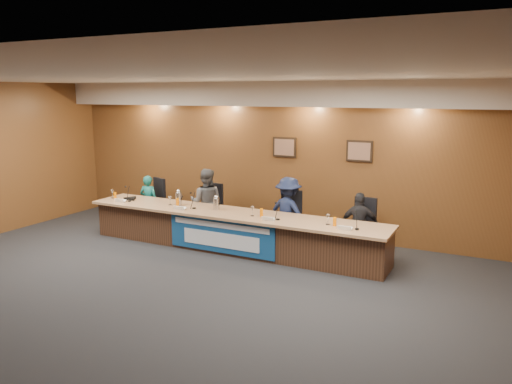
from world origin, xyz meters
TOP-DOWN VIEW (x-y plane):
  - floor at (0.00, 0.00)m, footprint 10.00×10.00m
  - ceiling at (0.00, 0.00)m, footprint 10.00×8.00m
  - wall_back at (0.00, 4.00)m, footprint 10.00×0.04m
  - soffit at (0.00, 3.75)m, footprint 10.00×0.50m
  - dais_body at (0.00, 2.40)m, footprint 6.00×0.80m
  - dais_top at (0.00, 2.35)m, footprint 6.10×0.95m
  - banner at (0.00, 1.99)m, footprint 2.20×0.02m
  - banner_text_upper at (0.00, 1.97)m, footprint 2.00×0.01m
  - banner_text_lower at (0.00, 1.97)m, footprint 1.60×0.01m
  - wall_photo_left at (0.40, 3.97)m, footprint 0.52×0.04m
  - wall_photo_right at (2.00, 3.97)m, footprint 0.52×0.04m
  - panelist_a at (-2.49, 3.02)m, footprint 0.46×0.33m
  - panelist_b at (-0.97, 3.02)m, footprint 0.83×0.74m
  - panelist_c at (0.91, 3.02)m, footprint 0.98×0.69m
  - panelist_d at (2.31, 3.02)m, footprint 0.76×0.46m
  - office_chair_a at (-2.49, 3.12)m, footprint 0.62×0.62m
  - office_chair_b at (-0.97, 3.12)m, footprint 0.49×0.49m
  - office_chair_c at (0.91, 3.12)m, footprint 0.59×0.59m
  - office_chair_d at (2.31, 3.12)m, footprint 0.51×0.51m
  - nameplate_a at (-2.49, 2.08)m, footprint 0.24×0.08m
  - microphone_a at (-2.34, 2.22)m, footprint 0.07×0.07m
  - juice_glass_a at (-2.77, 2.27)m, footprint 0.06×0.06m
  - water_glass_a at (-2.90, 2.32)m, footprint 0.08×0.08m
  - nameplate_b at (-0.99, 2.07)m, footprint 0.24×0.08m
  - microphone_b at (-0.78, 2.29)m, footprint 0.07×0.07m
  - juice_glass_b at (-1.20, 2.33)m, footprint 0.06×0.06m
  - water_glass_b at (-1.39, 2.33)m, footprint 0.08×0.08m
  - nameplate_c at (0.91, 2.08)m, footprint 0.24×0.08m
  - microphone_c at (1.05, 2.22)m, footprint 0.07×0.07m
  - juice_glass_c at (0.68, 2.31)m, footprint 0.06×0.06m
  - water_glass_c at (0.51, 2.27)m, footprint 0.08×0.08m
  - nameplate_d at (2.30, 2.09)m, footprint 0.24×0.08m
  - microphone_d at (2.48, 2.22)m, footprint 0.07×0.07m
  - juice_glass_d at (2.08, 2.28)m, footprint 0.06×0.06m
  - water_glass_d at (1.95, 2.31)m, footprint 0.08×0.08m
  - carafe_left at (-1.23, 2.42)m, footprint 0.12×0.12m
  - carafe_mid at (-0.35, 2.41)m, footprint 0.12×0.12m
  - speakerphone at (-2.44, 2.38)m, footprint 0.32×0.32m

SIDE VIEW (x-z plane):
  - floor at x=0.00m, z-range 0.00..0.00m
  - banner_text_lower at x=0.00m, z-range 0.16..0.44m
  - dais_body at x=0.00m, z-range 0.00..0.70m
  - banner at x=0.00m, z-range 0.05..0.71m
  - office_chair_a at x=-2.49m, z-range 0.44..0.52m
  - office_chair_b at x=-0.97m, z-range 0.44..0.52m
  - office_chair_c at x=0.91m, z-range 0.44..0.52m
  - office_chair_d at x=2.31m, z-range 0.44..0.52m
  - banner_text_upper at x=0.00m, z-range 0.53..0.63m
  - panelist_a at x=-2.49m, z-range 0.00..1.17m
  - panelist_d at x=2.31m, z-range 0.00..1.22m
  - panelist_c at x=0.91m, z-range 0.00..1.39m
  - panelist_b at x=-0.97m, z-range 0.00..1.43m
  - dais_top at x=0.00m, z-range 0.70..0.75m
  - microphone_a at x=-2.34m, z-range 0.75..0.77m
  - microphone_b at x=-0.78m, z-range 0.75..0.77m
  - microphone_c at x=1.05m, z-range 0.75..0.77m
  - microphone_d at x=2.48m, z-range 0.75..0.77m
  - speakerphone at x=-2.44m, z-range 0.75..0.80m
  - nameplate_a at x=-2.49m, z-range 0.74..0.85m
  - nameplate_b at x=-0.99m, z-range 0.74..0.85m
  - nameplate_c at x=0.91m, z-range 0.74..0.85m
  - nameplate_d at x=2.30m, z-range 0.74..0.85m
  - juice_glass_a at x=-2.77m, z-range 0.75..0.90m
  - juice_glass_b at x=-1.20m, z-range 0.75..0.90m
  - juice_glass_c at x=0.68m, z-range 0.75..0.90m
  - juice_glass_d at x=2.08m, z-range 0.75..0.90m
  - water_glass_a at x=-2.90m, z-range 0.75..0.93m
  - water_glass_b at x=-1.39m, z-range 0.75..0.93m
  - water_glass_c at x=0.51m, z-range 0.75..0.93m
  - water_glass_d at x=1.95m, z-range 0.75..0.93m
  - carafe_mid at x=-0.35m, z-range 0.75..0.97m
  - carafe_left at x=-1.23m, z-range 0.75..1.01m
  - wall_back at x=0.00m, z-range 0.00..3.20m
  - wall_photo_left at x=0.40m, z-range 1.64..2.06m
  - wall_photo_right at x=2.00m, z-range 1.64..2.06m
  - soffit at x=0.00m, z-range 2.70..3.20m
  - ceiling at x=0.00m, z-range 3.18..3.22m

